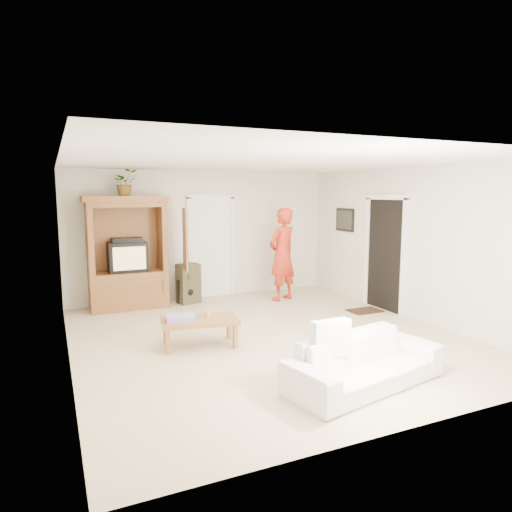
{
  "coord_description": "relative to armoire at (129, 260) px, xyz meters",
  "views": [
    {
      "loc": [
        -2.88,
        -6.0,
        2.15
      ],
      "look_at": [
        0.1,
        0.6,
        1.15
      ],
      "focal_mm": 32.0,
      "sensor_mm": 36.0,
      "label": 1
    }
  ],
  "objects": [
    {
      "name": "ceiling",
      "position": [
        1.58,
        -2.66,
        1.69
      ],
      "size": [
        6.0,
        6.0,
        0.0
      ],
      "primitive_type": "plane",
      "rotation": [
        3.14,
        0.0,
        0.0
      ],
      "color": "white",
      "rests_on": "floor"
    },
    {
      "name": "towel",
      "position": [
        0.27,
        -2.65,
        -0.47
      ],
      "size": [
        0.43,
        0.35,
        0.08
      ],
      "primitive_type": "cube",
      "rotation": [
        0.0,
        0.0,
        -0.21
      ],
      "color": "#C5418D",
      "rests_on": "coffee_table"
    },
    {
      "name": "wall_back",
      "position": [
        1.58,
        0.34,
        0.39
      ],
      "size": [
        5.5,
        0.0,
        5.5
      ],
      "primitive_type": "plane",
      "rotation": [
        1.57,
        0.0,
        0.0
      ],
      "color": "silver",
      "rests_on": "floor"
    },
    {
      "name": "wall_front",
      "position": [
        1.58,
        -5.66,
        0.39
      ],
      "size": [
        5.5,
        0.0,
        5.5
      ],
      "primitive_type": "plane",
      "rotation": [
        -1.57,
        0.0,
        0.0
      ],
      "color": "silver",
      "rests_on": "floor"
    },
    {
      "name": "wall_left",
      "position": [
        -1.17,
        -2.66,
        0.39
      ],
      "size": [
        0.0,
        6.0,
        6.0
      ],
      "primitive_type": "plane",
      "rotation": [
        1.57,
        0.0,
        1.57
      ],
      "color": "silver",
      "rests_on": "floor"
    },
    {
      "name": "door_back",
      "position": [
        1.73,
        0.31,
        0.11
      ],
      "size": [
        0.85,
        0.05,
        2.04
      ],
      "primitive_type": "cube",
      "color": "white",
      "rests_on": "floor"
    },
    {
      "name": "wall_right",
      "position": [
        4.33,
        -2.66,
        0.39
      ],
      "size": [
        0.0,
        6.0,
        6.0
      ],
      "primitive_type": "plane",
      "rotation": [
        1.57,
        0.0,
        -1.57
      ],
      "color": "silver",
      "rests_on": "floor"
    },
    {
      "name": "plant",
      "position": [
        -0.02,
        -0.03,
        1.43
      ],
      "size": [
        0.5,
        0.46,
        0.48
      ],
      "primitive_type": "imported",
      "rotation": [
        0.0,
        0.0,
        0.21
      ],
      "color": "#4C7238",
      "rests_on": "armoire"
    },
    {
      "name": "man",
      "position": [
        2.91,
        -0.62,
        0.02
      ],
      "size": [
        0.8,
        0.67,
        1.86
      ],
      "primitive_type": "imported",
      "rotation": [
        0.0,
        0.0,
        3.53
      ],
      "color": "#B52A18",
      "rests_on": "floor"
    },
    {
      "name": "coffee_table",
      "position": [
        0.54,
        -2.65,
        -0.56
      ],
      "size": [
        1.15,
        0.75,
        0.4
      ],
      "rotation": [
        0.0,
        0.0,
        -0.17
      ],
      "color": "olive",
      "rests_on": "floor"
    },
    {
      "name": "framed_picture",
      "position": [
        4.31,
        -0.76,
        0.69
      ],
      "size": [
        0.03,
        0.6,
        0.48
      ],
      "primitive_type": "cube",
      "color": "black",
      "rests_on": "wall_right"
    },
    {
      "name": "backpack_black",
      "position": [
        1.08,
        -0.06,
        -0.67
      ],
      "size": [
        0.38,
        0.23,
        0.47
      ],
      "primitive_type": null,
      "rotation": [
        0.0,
        0.0,
        -0.02
      ],
      "color": "black",
      "rests_on": "floor"
    },
    {
      "name": "doorway_right",
      "position": [
        4.3,
        -2.06,
        0.11
      ],
      "size": [
        0.05,
        0.9,
        2.04
      ],
      "primitive_type": "cube",
      "color": "black",
      "rests_on": "floor"
    },
    {
      "name": "armoire",
      "position": [
        0.0,
        0.0,
        0.0
      ],
      "size": [
        1.82,
        1.14,
        2.1
      ],
      "color": "brown",
      "rests_on": "floor"
    },
    {
      "name": "candle",
      "position": [
        0.68,
        -2.61,
        -0.46
      ],
      "size": [
        0.08,
        0.08,
        0.1
      ],
      "primitive_type": "cylinder",
      "color": "tan",
      "rests_on": "coffee_table"
    },
    {
      "name": "doormat",
      "position": [
        3.88,
        -2.06,
        -0.9
      ],
      "size": [
        0.6,
        0.4,
        0.02
      ],
      "primitive_type": "cube",
      "color": "#382316",
      "rests_on": "floor"
    },
    {
      "name": "sofa",
      "position": [
        1.82,
        -4.71,
        -0.63
      ],
      "size": [
        2.02,
        1.11,
        0.56
      ],
      "primitive_type": "imported",
      "rotation": [
        0.0,
        0.0,
        0.2
      ],
      "color": "white",
      "rests_on": "floor"
    },
    {
      "name": "backpack_olive",
      "position": [
        1.11,
        -0.1,
        -0.52
      ],
      "size": [
        0.47,
        0.39,
        0.78
      ],
      "primitive_type": null,
      "rotation": [
        0.0,
        0.0,
        0.24
      ],
      "color": "#47442B",
      "rests_on": "floor"
    },
    {
      "name": "floor",
      "position": [
        1.58,
        -2.66,
        -0.91
      ],
      "size": [
        6.0,
        6.0,
        0.0
      ],
      "primitive_type": "plane",
      "color": "tan",
      "rests_on": "ground"
    }
  ]
}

